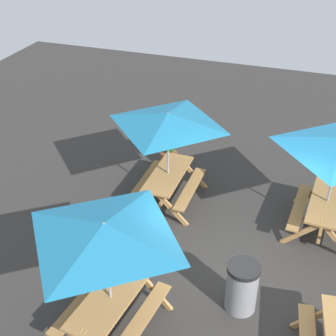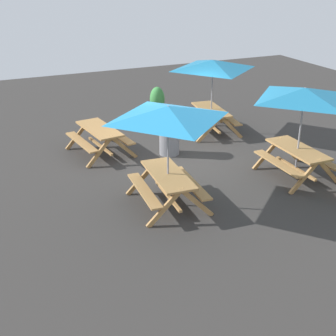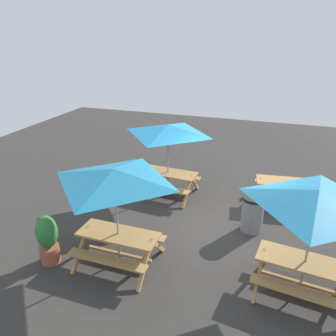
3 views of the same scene
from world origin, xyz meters
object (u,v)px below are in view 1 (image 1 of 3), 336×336
at_px(trash_bin_gray, 242,287).
at_px(potted_plant_1, 169,145).
at_px(picnic_table_0, 168,126).
at_px(picnic_table_1, 105,239).

xyz_separation_m(trash_bin_gray, potted_plant_1, (-4.19, -2.79, 0.12)).
height_order(trash_bin_gray, potted_plant_1, potted_plant_1).
distance_m(trash_bin_gray, potted_plant_1, 5.04).
bearing_deg(potted_plant_1, trash_bin_gray, 33.66).
bearing_deg(picnic_table_0, picnic_table_1, 5.51).
bearing_deg(picnic_table_0, trash_bin_gray, 41.21).
relative_size(picnic_table_0, picnic_table_1, 1.00).
xyz_separation_m(picnic_table_1, potted_plant_1, (-5.36, -0.82, -1.38)).
xyz_separation_m(picnic_table_0, potted_plant_1, (-1.50, -0.49, -1.38)).
xyz_separation_m(picnic_table_0, picnic_table_1, (3.86, 0.33, 0.00)).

